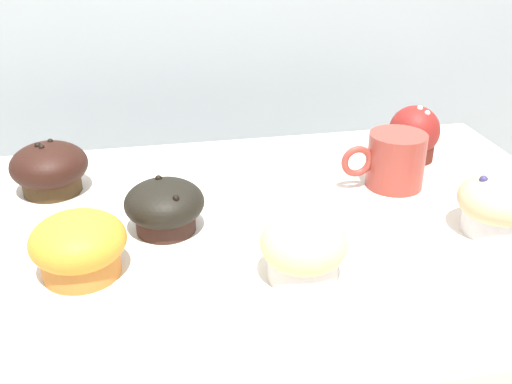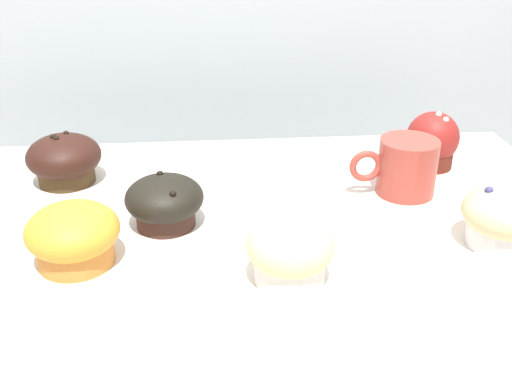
{
  "view_description": "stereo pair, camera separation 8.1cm",
  "coord_description": "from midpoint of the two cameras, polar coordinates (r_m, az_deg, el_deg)",
  "views": [
    {
      "loc": [
        -0.12,
        -0.7,
        1.33
      ],
      "look_at": [
        0.02,
        0.01,
        0.97
      ],
      "focal_mm": 42.0,
      "sensor_mm": 36.0,
      "label": 1
    },
    {
      "loc": [
        -0.04,
        -0.71,
        1.33
      ],
      "look_at": [
        0.02,
        0.01,
        0.97
      ],
      "focal_mm": 42.0,
      "sensor_mm": 36.0,
      "label": 2
    }
  ],
  "objects": [
    {
      "name": "wall_back",
      "position": [
        1.37,
        -1.31,
        8.14
      ],
      "size": [
        3.2,
        0.1,
        1.8
      ],
      "primitive_type": "cube",
      "color": "#A8B2B7",
      "rests_on": "ground"
    },
    {
      "name": "muffin_back_right",
      "position": [
        0.96,
        -15.53,
        2.94
      ],
      "size": [
        0.11,
        0.11,
        0.08
      ],
      "color": "#402D18",
      "rests_on": "display_counter"
    },
    {
      "name": "muffin_front_right",
      "position": [
        0.74,
        -14.06,
        -4.13
      ],
      "size": [
        0.11,
        0.11,
        0.08
      ],
      "color": "#C97831",
      "rests_on": "display_counter"
    },
    {
      "name": "muffin_front_left",
      "position": [
        0.8,
        -5.88,
        -1.0
      ],
      "size": [
        0.11,
        0.11,
        0.07
      ],
      "color": "#37211A",
      "rests_on": "display_counter"
    },
    {
      "name": "muffin_front_center",
      "position": [
        0.83,
        25.05,
        -2.3
      ],
      "size": [
        0.1,
        0.1,
        0.08
      ],
      "color": "silver",
      "rests_on": "display_counter"
    },
    {
      "name": "muffin_back_center",
      "position": [
        1.03,
        18.61,
        4.51
      ],
      "size": [
        0.08,
        0.08,
        0.1
      ],
      "color": "#531B12",
      "rests_on": "display_counter"
    },
    {
      "name": "coffee_cup",
      "position": [
        0.92,
        16.52,
        2.37
      ],
      "size": [
        0.13,
        0.09,
        0.08
      ],
      "color": "#99382D",
      "rests_on": "display_counter"
    },
    {
      "name": "muffin_back_left",
      "position": [
        0.69,
        6.64,
        -5.7
      ],
      "size": [
        0.1,
        0.1,
        0.08
      ],
      "color": "silver",
      "rests_on": "display_counter"
    }
  ]
}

